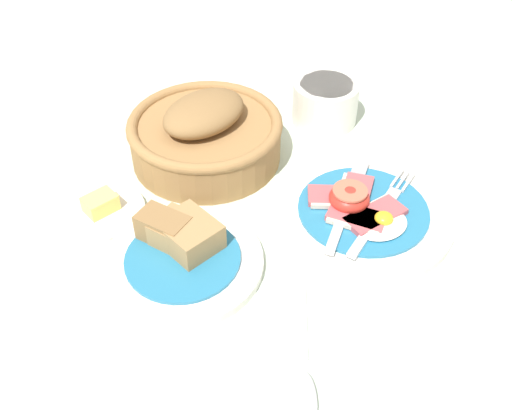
{
  "coord_description": "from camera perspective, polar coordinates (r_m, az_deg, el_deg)",
  "views": [
    {
      "loc": [
        -0.33,
        -0.4,
        0.53
      ],
      "look_at": [
        -0.04,
        0.09,
        0.02
      ],
      "focal_mm": 42.0,
      "sensor_mm": 36.0,
      "label": 1
    }
  ],
  "objects": [
    {
      "name": "bread_basket",
      "position": [
        0.85,
        -4.84,
        6.75
      ],
      "size": [
        0.22,
        0.22,
        0.1
      ],
      "color": "olive",
      "rests_on": "ground_plane"
    },
    {
      "name": "teaspoon_by_saucer",
      "position": [
        0.62,
        4.52,
        -16.1
      ],
      "size": [
        0.12,
        0.17,
        0.01
      ],
      "rotation": [
        0.0,
        0.0,
        4.15
      ],
      "color": "silver",
      "rests_on": "ground_plane"
    },
    {
      "name": "butter_dish",
      "position": [
        0.79,
        -14.44,
        -0.56
      ],
      "size": [
        0.11,
        0.11,
        0.03
      ],
      "color": "silver",
      "rests_on": "ground_plane"
    },
    {
      "name": "bread_plate",
      "position": [
        0.71,
        -7.11,
        -4.38
      ],
      "size": [
        0.19,
        0.19,
        0.05
      ],
      "color": "silver",
      "rests_on": "ground_plane"
    },
    {
      "name": "sugar_cup",
      "position": [
        0.93,
        6.61,
        9.79
      ],
      "size": [
        0.1,
        0.1,
        0.07
      ],
      "color": "white",
      "rests_on": "ground_plane"
    },
    {
      "name": "ground_plane",
      "position": [
        0.74,
        6.56,
        -4.16
      ],
      "size": [
        3.0,
        3.0,
        0.0
      ],
      "primitive_type": "plane",
      "color": "#B7CCB7"
    },
    {
      "name": "breakfast_plate",
      "position": [
        0.77,
        10.01,
        -0.63
      ],
      "size": [
        0.23,
        0.23,
        0.04
      ],
      "color": "silver",
      "rests_on": "ground_plane"
    }
  ]
}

